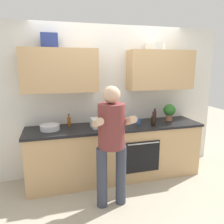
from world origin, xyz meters
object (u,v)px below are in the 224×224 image
object	(u,v)px
bottle_wine	(155,116)
cup_tea	(139,121)
bottle_soy	(153,120)
grocery_bag_produce	(99,123)
mixing_bowl	(50,127)
person_standing	(112,138)
bottle_juice	(106,115)
bottle_syrup	(69,121)
potted_herb	(169,111)
bottle_soda	(114,118)

from	to	relation	value
bottle_wine	cup_tea	bearing A→B (deg)	-165.44
bottle_soy	grocery_bag_produce	xyz separation A→B (m)	(-0.86, 0.12, -0.01)
mixing_bowl	person_standing	bearing A→B (deg)	-44.01
bottle_juice	bottle_syrup	xyz separation A→B (m)	(-0.60, 0.01, -0.07)
bottle_juice	mixing_bowl	size ratio (longest dim) A/B	1.22
mixing_bowl	bottle_syrup	bearing A→B (deg)	27.60
person_standing	bottle_syrup	xyz separation A→B (m)	(-0.46, 0.89, 0.03)
bottle_syrup	grocery_bag_produce	bearing A→B (deg)	-25.09
bottle_juice	bottle_soy	xyz separation A→B (m)	(0.71, -0.32, -0.07)
bottle_wine	mixing_bowl	size ratio (longest dim) A/B	0.80
bottle_soy	potted_herb	world-z (taller)	potted_herb
bottle_syrup	bottle_soda	bearing A→B (deg)	-10.38
person_standing	cup_tea	xyz separation A→B (m)	(0.65, 0.69, 0.00)
person_standing	bottle_juice	bearing A→B (deg)	80.88
grocery_bag_produce	bottle_soda	bearing A→B (deg)	16.49
person_standing	cup_tea	size ratio (longest dim) A/B	16.07
bottle_syrup	bottle_juice	bearing A→B (deg)	-1.42
grocery_bag_produce	cup_tea	bearing A→B (deg)	0.78
bottle_soda	bottle_wine	xyz separation A→B (m)	(0.73, 0.02, -0.01)
potted_herb	grocery_bag_produce	world-z (taller)	potted_herb
bottle_wine	mixing_bowl	distance (m)	1.74
bottle_soda	bottle_syrup	xyz separation A→B (m)	(-0.71, 0.13, -0.03)
person_standing	cup_tea	world-z (taller)	person_standing
bottle_juice	person_standing	bearing A→B (deg)	-99.12
bottle_juice	grocery_bag_produce	size ratio (longest dim) A/B	1.41
bottle_syrup	potted_herb	size ratio (longest dim) A/B	0.66
person_standing	mixing_bowl	distance (m)	1.06
bottle_juice	bottle_syrup	world-z (taller)	bottle_juice
bottle_soda	grocery_bag_produce	xyz separation A→B (m)	(-0.27, -0.08, -0.04)
bottle_juice	grocery_bag_produce	world-z (taller)	bottle_juice
bottle_soda	bottle_soy	size ratio (longest dim) A/B	1.20
bottle_soda	person_standing	bearing A→B (deg)	-108.19
bottle_soda	bottle_syrup	bearing A→B (deg)	169.62
mixing_bowl	cup_tea	bearing A→B (deg)	-1.83
bottle_soy	grocery_bag_produce	distance (m)	0.87
bottle_juice	cup_tea	distance (m)	0.55
bottle_soy	bottle_wine	bearing A→B (deg)	58.71
bottle_syrup	bottle_soy	size ratio (longest dim) A/B	0.85
bottle_soda	potted_herb	world-z (taller)	potted_herb
person_standing	cup_tea	bearing A→B (deg)	46.72
cup_tea	mixing_bowl	bearing A→B (deg)	178.17
mixing_bowl	potted_herb	world-z (taller)	potted_herb
bottle_juice	bottle_soy	bearing A→B (deg)	-24.14
cup_tea	mixing_bowl	xyz separation A→B (m)	(-1.41, 0.05, -0.01)
bottle_soda	bottle_wine	world-z (taller)	bottle_soda
person_standing	potted_herb	bearing A→B (deg)	31.58
cup_tea	potted_herb	bearing A→B (deg)	7.64
bottle_syrup	cup_tea	size ratio (longest dim) A/B	1.92
grocery_bag_produce	potted_herb	bearing A→B (deg)	4.06
bottle_juice	bottle_syrup	distance (m)	0.61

